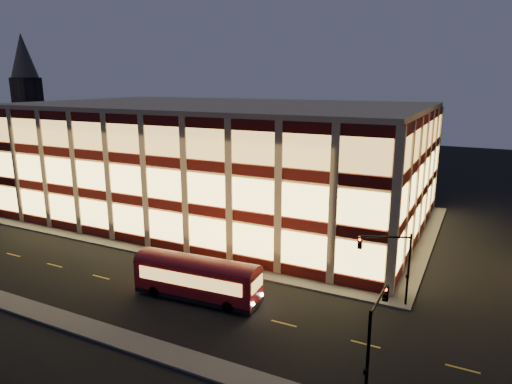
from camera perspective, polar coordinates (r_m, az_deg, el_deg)
The scene contains 10 objects.
ground at distance 47.00m, azimuth -11.84°, elevation -8.14°, with size 200.00×200.00×0.00m, color black.
sidewalk_office_south at distance 49.51m, azimuth -13.87°, elevation -7.02°, with size 54.00×2.00×0.15m, color #514F4C.
sidewalk_office_east at distance 53.83m, azimuth 20.37°, elevation -5.80°, with size 2.00×30.00×0.15m, color #514F4C.
sidewalk_near at distance 38.70m, azimuth -24.22°, elevation -13.96°, with size 100.00×2.00×0.15m, color #514F4C.
office_building at distance 60.09m, azimuth -4.34°, elevation 4.09°, with size 50.45×30.45×14.50m.
church_tower at distance 122.74m, azimuth -26.43°, elevation 8.46°, with size 5.00×5.00×18.00m, color #2D2621.
church_spire at distance 122.60m, azimuth -27.15°, elevation 14.96°, with size 6.00×6.00×10.00m, color #4C473F.
traffic_signal_far at distance 36.90m, azimuth 16.50°, elevation -7.76°, with size 3.79×1.87×6.00m.
traffic_signal_near at distance 26.62m, azimuth 14.66°, elevation -16.35°, with size 0.32×4.45×6.00m.
trolley_bus at distance 37.71m, azimuth -7.38°, elevation -10.33°, with size 10.64×3.33×3.55m.
Camera 1 is at (27.74, -33.79, 17.28)m, focal length 32.00 mm.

